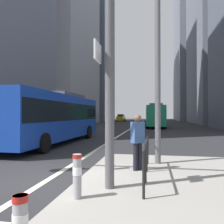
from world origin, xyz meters
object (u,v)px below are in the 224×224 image
object	(u,v)px
bollard_right	(77,174)
bollard_back	(108,156)
bollard_left	(20,223)
city_bus_blue_oncoming	(54,115)
city_bus_red_receding	(156,115)
pedestrian_waiting	(138,139)
car_oncoming_mid	(121,118)
street_lamp_post	(158,20)
car_receding_near	(154,118)
traffic_signal_gantry	(33,27)

from	to	relation	value
bollard_right	bollard_back	size ratio (longest dim) A/B	1.22
bollard_left	bollard_back	world-z (taller)	bollard_left
city_bus_blue_oncoming	city_bus_red_receding	xyz separation A→B (m)	(6.73, 20.58, -0.00)
pedestrian_waiting	bollard_back	bearing A→B (deg)	-175.50
bollard_left	city_bus_blue_oncoming	bearing A→B (deg)	112.32
bollard_left	pedestrian_waiting	size ratio (longest dim) A/B	0.43
bollard_back	city_bus_blue_oncoming	bearing A→B (deg)	125.31
bollard_right	pedestrian_waiting	bearing A→B (deg)	67.95
car_oncoming_mid	street_lamp_post	bearing A→B (deg)	-80.67
car_receding_near	pedestrian_waiting	world-z (taller)	car_receding_near
bollard_right	city_bus_red_receding	bearing A→B (deg)	86.37
city_bus_blue_oncoming	street_lamp_post	world-z (taller)	street_lamp_post
city_bus_blue_oncoming	city_bus_red_receding	bearing A→B (deg)	71.90
car_receding_near	pedestrian_waiting	xyz separation A→B (m)	(-0.58, -52.02, 0.14)
city_bus_blue_oncoming	bollard_back	xyz separation A→B (m)	(4.97, -7.01, -1.26)
bollard_right	pedestrian_waiting	xyz separation A→B (m)	(1.08, 2.65, 0.47)
bollard_right	bollard_left	bearing A→B (deg)	-91.00
bollard_left	bollard_back	xyz separation A→B (m)	(0.19, 4.62, -0.00)
car_receding_near	bollard_right	xyz separation A→B (m)	(-1.65, -54.68, -0.33)
city_bus_blue_oncoming	pedestrian_waiting	bearing A→B (deg)	-49.69
city_bus_red_receding	pedestrian_waiting	size ratio (longest dim) A/B	6.04
city_bus_blue_oncoming	street_lamp_post	distance (m)	9.38
bollard_left	traffic_signal_gantry	bearing A→B (deg)	116.31
city_bus_red_receding	car_receding_near	distance (m)	24.52
car_receding_near	bollard_back	bearing A→B (deg)	-91.64
city_bus_red_receding	traffic_signal_gantry	bearing A→B (deg)	-96.49
pedestrian_waiting	bollard_left	bearing A→B (deg)	-103.32
bollard_back	car_receding_near	bearing A→B (deg)	88.36
car_receding_near	bollard_left	distance (m)	56.74
city_bus_blue_oncoming	bollard_back	size ratio (longest dim) A/B	15.17
city_bus_red_receding	bollard_right	xyz separation A→B (m)	(-1.92, -30.17, -1.18)
bollard_right	pedestrian_waiting	size ratio (longest dim) A/B	0.52
car_receding_near	traffic_signal_gantry	distance (m)	54.08
car_receding_near	bollard_right	bearing A→B (deg)	-91.73
car_oncoming_mid	bollard_back	world-z (taller)	car_oncoming_mid
car_oncoming_mid	traffic_signal_gantry	world-z (taller)	traffic_signal_gantry
traffic_signal_gantry	bollard_left	bearing A→B (deg)	-63.69
city_bus_blue_oncoming	traffic_signal_gantry	world-z (taller)	traffic_signal_gantry
car_oncoming_mid	pedestrian_waiting	world-z (taller)	car_oncoming_mid
city_bus_blue_oncoming	bollard_right	distance (m)	10.80
street_lamp_post	pedestrian_waiting	size ratio (longest dim) A/B	4.58
bollard_right	pedestrian_waiting	distance (m)	2.90
city_bus_red_receding	pedestrian_waiting	xyz separation A→B (m)	(-0.84, -27.52, -0.71)
car_oncoming_mid	bollard_back	distance (m)	55.11
car_receding_near	bollard_back	world-z (taller)	car_receding_near
street_lamp_post	bollard_back	bearing A→B (deg)	-142.02
city_bus_blue_oncoming	bollard_left	world-z (taller)	city_bus_blue_oncoming
bollard_back	pedestrian_waiting	xyz separation A→B (m)	(0.92, 0.07, 0.55)
pedestrian_waiting	city_bus_red_receding	bearing A→B (deg)	88.25
car_receding_near	traffic_signal_gantry	world-z (taller)	traffic_signal_gantry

